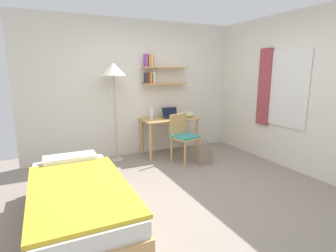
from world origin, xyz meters
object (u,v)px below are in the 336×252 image
at_px(desk, 169,125).
at_px(desk_chair, 183,135).
at_px(bed, 79,202).
at_px(water_bottle, 152,114).
at_px(handbag, 204,155).
at_px(book_stack, 187,114).
at_px(laptop, 170,115).
at_px(standing_lamp, 114,74).

relative_size(desk, desk_chair, 1.25).
height_order(bed, water_bottle, water_bottle).
height_order(water_bottle, handbag, water_bottle).
height_order(book_stack, handbag, book_stack).
xyz_separation_m(bed, desk_chair, (2.00, 1.30, 0.26)).
xyz_separation_m(bed, water_bottle, (1.60, 1.83, 0.60)).
bearing_deg(water_bottle, laptop, 7.99).
bearing_deg(desk_chair, handbag, -47.58).
xyz_separation_m(book_stack, handbag, (-0.09, -0.81, -0.62)).
bearing_deg(desk_chair, bed, -146.99).
bearing_deg(book_stack, standing_lamp, 178.36).
bearing_deg(water_bottle, book_stack, -1.48).
bearing_deg(handbag, water_bottle, 128.95).
height_order(desk, laptop, laptop).
xyz_separation_m(desk, desk_chair, (0.03, -0.52, -0.10)).
distance_m(laptop, book_stack, 0.35).
bearing_deg(book_stack, desk_chair, -125.72).
height_order(standing_lamp, book_stack, standing_lamp).
relative_size(water_bottle, book_stack, 1.03).
relative_size(laptop, water_bottle, 1.43).
relative_size(desk, water_bottle, 4.72).
bearing_deg(desk, standing_lamp, 177.84).
distance_m(desk, handbag, 0.98).
height_order(standing_lamp, water_bottle, standing_lamp).
relative_size(laptop, book_stack, 1.47).
bearing_deg(water_bottle, standing_lamp, 178.19).
xyz_separation_m(desk, standing_lamp, (-1.06, 0.04, 1.00)).
bearing_deg(desk, desk_chair, -86.18).
relative_size(desk, standing_lamp, 0.61).
height_order(bed, handbag, bed).
bearing_deg(desk_chair, water_bottle, 126.83).
distance_m(bed, laptop, 2.83).
height_order(desk, handbag, desk).
distance_m(desk, laptop, 0.21).
height_order(laptop, book_stack, laptop).
height_order(desk_chair, book_stack, desk_chair).
bearing_deg(desk_chair, book_stack, 54.28).
relative_size(standing_lamp, handbag, 4.12).
relative_size(desk, book_stack, 4.85).
bearing_deg(bed, handbag, 23.70).
distance_m(bed, desk, 2.70).
height_order(desk_chair, laptop, laptop).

